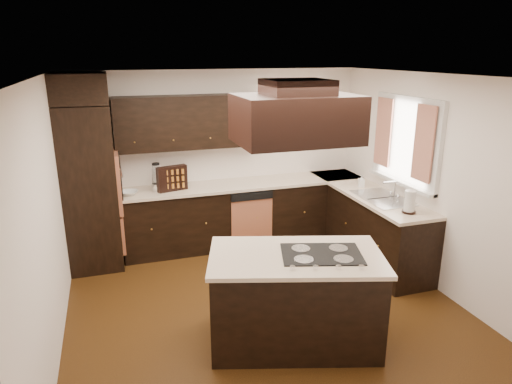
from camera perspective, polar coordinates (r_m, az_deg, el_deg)
floor at (r=5.28m, az=1.00°, el=-14.09°), size 4.20×4.20×0.02m
ceiling at (r=4.52m, az=1.17°, el=14.38°), size 4.20×4.20×0.02m
wall_back at (r=6.71m, az=-4.79°, el=4.34°), size 4.20×0.02×2.50m
wall_front at (r=3.00m, az=14.60°, el=-12.90°), size 4.20×0.02×2.50m
wall_left at (r=4.56m, az=-24.92°, el=-3.41°), size 0.02×4.20×2.50m
wall_right at (r=5.77m, az=21.33°, el=1.09°), size 0.02×4.20×2.50m
oven_column at (r=6.21m, az=-20.00°, el=0.49°), size 0.65×0.75×2.12m
wall_oven_face at (r=6.19m, az=-16.83°, el=1.32°), size 0.05×0.62×0.78m
base_cabinets_back at (r=6.66m, az=-3.71°, el=-3.01°), size 2.93×0.60×0.88m
base_cabinets_right at (r=6.53m, az=13.54°, el=-3.88°), size 0.60×2.40×0.88m
countertop_back at (r=6.50m, az=-3.76°, el=0.76°), size 2.93×0.63×0.04m
countertop_right at (r=6.38m, az=13.71°, el=-0.03°), size 0.63×2.40×0.04m
upper_cabinets at (r=6.35m, az=-8.36°, el=8.64°), size 2.00×0.34×0.72m
dishwasher_front at (r=6.48m, az=-0.54°, el=-3.96°), size 0.60×0.05×0.72m
window_frame at (r=6.08m, az=18.22°, el=6.06°), size 0.06×1.32×1.12m
window_pane at (r=6.09m, az=18.44°, el=6.07°), size 0.00×1.20×1.00m
curtain_left at (r=5.70m, az=20.22°, el=5.70°), size 0.02×0.34×0.90m
curtain_right at (r=6.38m, az=15.63°, el=7.22°), size 0.02×0.34×0.90m
sink_rim at (r=6.10m, az=15.54°, el=-0.72°), size 0.52×0.84×0.01m
island at (r=4.51m, az=4.89°, el=-13.36°), size 1.74×1.26×0.88m
island_top at (r=4.30m, az=5.04°, el=-8.07°), size 1.81×1.33×0.04m
cooktop at (r=4.32m, az=8.20°, el=-7.68°), size 0.85×0.68×0.01m
range_hood at (r=4.08m, az=5.03°, el=9.09°), size 1.05×0.72×0.42m
hood_duct at (r=4.05m, az=5.13°, el=12.95°), size 0.55×0.50×0.13m
blender_base at (r=6.34m, az=-12.25°, el=0.62°), size 0.15×0.15×0.10m
blender_pitcher at (r=6.29m, az=-12.35°, el=2.19°), size 0.13×0.13×0.26m
spice_rack at (r=6.26m, az=-10.45°, el=1.68°), size 0.42×0.20×0.34m
mixing_bowl at (r=6.23m, az=-15.55°, el=-0.11°), size 0.27×0.27×0.06m
soap_bottle at (r=6.51m, az=13.04°, el=1.35°), size 0.10×0.10×0.17m
paper_towel at (r=5.60m, az=18.66°, el=-1.18°), size 0.16×0.16×0.27m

